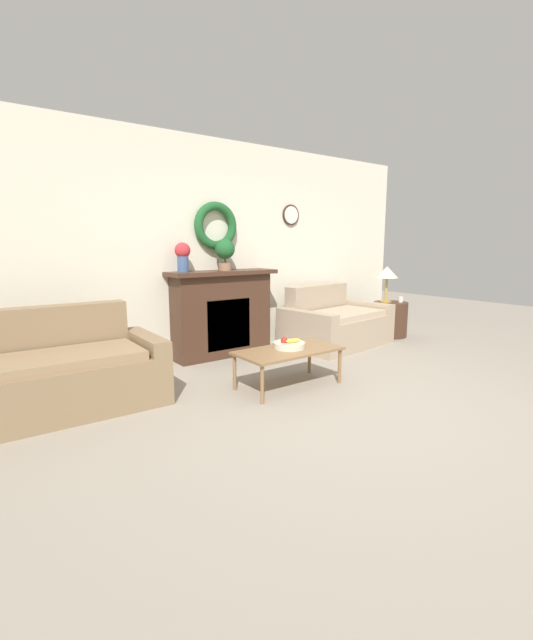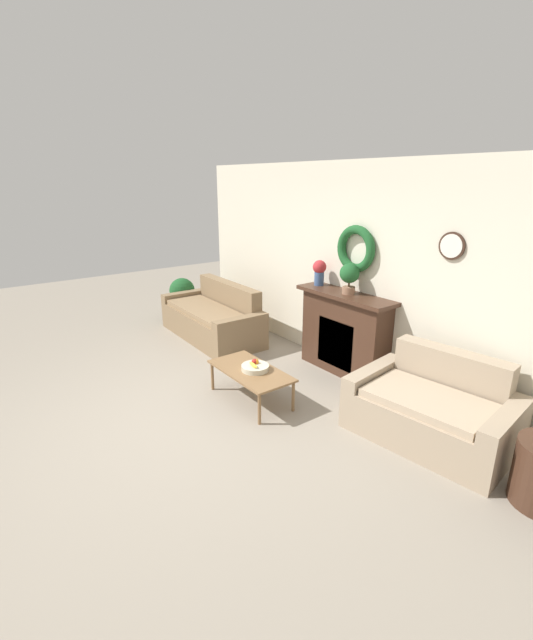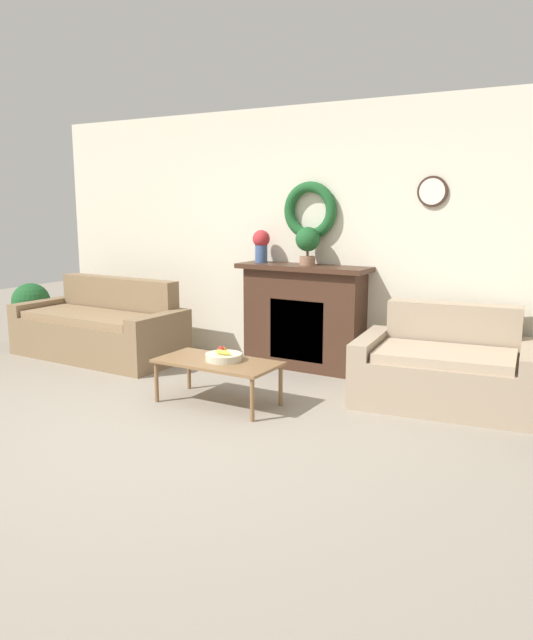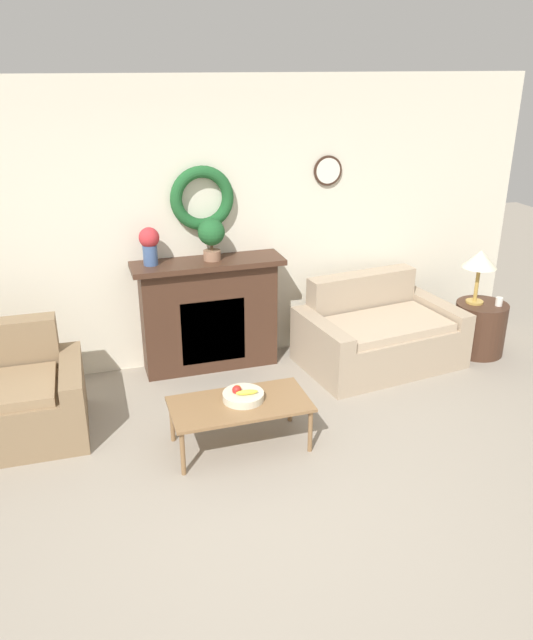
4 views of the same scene
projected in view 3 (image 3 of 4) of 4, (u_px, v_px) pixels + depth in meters
ground_plane at (148, 440)px, 4.59m from camera, size 16.00×16.00×0.00m
wall_back at (309, 237)px, 6.53m from camera, size 6.80×0.17×2.70m
fireplace at (304, 317)px, 6.48m from camera, size 1.41×0.41×1.09m
couch_left at (101, 330)px, 7.03m from camera, size 2.00×0.91×0.87m
loveseat_right at (446, 370)px, 5.38m from camera, size 1.61×1.13×0.83m
coffee_table at (218, 365)px, 5.35m from camera, size 1.06×0.54×0.38m
fruit_bowl at (224, 356)px, 5.35m from camera, size 0.32×0.32×0.11m
vase_on_mantel_left at (261, 244)px, 6.61m from camera, size 0.18×0.18×0.34m
potted_plant_on_mantel at (308, 242)px, 6.30m from camera, size 0.25×0.25×0.39m
potted_plant_floor_by_couch at (31, 305)px, 7.64m from camera, size 0.46×0.46×0.75m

